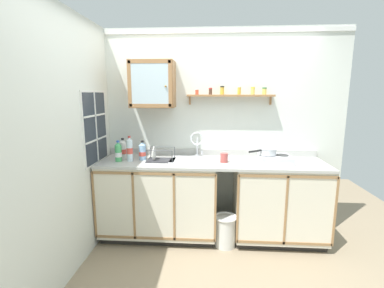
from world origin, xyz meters
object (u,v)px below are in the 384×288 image
(dish_rack, at_px, (160,158))
(trash_bin, at_px, (225,230))
(sink, at_px, (195,162))
(bottle_water_blue_0, at_px, (143,151))
(mug, at_px, (224,158))
(bottle_soda_green_1, at_px, (118,152))
(saucepan, at_px, (267,151))
(hot_plate_stove, at_px, (275,159))
(bottle_opaque_white_2, at_px, (123,150))
(bottle_water_clear_3, at_px, (130,150))
(wall_cabinet, at_px, (153,84))

(dish_rack, relative_size, trash_bin, 0.88)
(sink, distance_m, bottle_water_blue_0, 0.64)
(mug, relative_size, trash_bin, 0.35)
(bottle_soda_green_1, xyz_separation_m, dish_rack, (0.48, 0.06, -0.08))
(sink, bearing_deg, saucepan, -1.25)
(hot_plate_stove, bearing_deg, bottle_opaque_white_2, 178.60)
(sink, xyz_separation_m, hot_plate_stove, (0.93, -0.04, 0.07))
(bottle_soda_green_1, distance_m, bottle_water_clear_3, 0.14)
(bottle_soda_green_1, distance_m, dish_rack, 0.49)
(hot_plate_stove, distance_m, bottle_opaque_white_2, 1.81)
(bottle_opaque_white_2, relative_size, mug, 1.98)
(saucepan, height_order, bottle_water_clear_3, bottle_water_clear_3)
(bottle_soda_green_1, distance_m, trash_bin, 1.54)
(sink, relative_size, saucepan, 1.65)
(mug, height_order, trash_bin, mug)
(bottle_opaque_white_2, relative_size, dish_rack, 0.79)
(bottle_water_blue_0, distance_m, dish_rack, 0.23)
(sink, xyz_separation_m, wall_cabinet, (-0.51, 0.12, 0.92))
(dish_rack, xyz_separation_m, wall_cabinet, (-0.10, 0.18, 0.87))
(sink, relative_size, hot_plate_stove, 1.58)
(mug, xyz_separation_m, wall_cabinet, (-0.86, 0.20, 0.84))
(hot_plate_stove, xyz_separation_m, mug, (-0.59, -0.04, 0.01))
(sink, bearing_deg, hot_plate_stove, -2.48)
(saucepan, height_order, bottle_soda_green_1, bottle_soda_green_1)
(bottle_water_clear_3, relative_size, dish_rack, 0.92)
(hot_plate_stove, distance_m, bottle_water_blue_0, 1.56)
(hot_plate_stove, relative_size, saucepan, 1.05)
(hot_plate_stove, xyz_separation_m, bottle_opaque_white_2, (-1.80, 0.04, 0.07))
(bottle_soda_green_1, relative_size, wall_cabinet, 0.45)
(bottle_opaque_white_2, bearing_deg, dish_rack, -7.42)
(sink, relative_size, bottle_opaque_white_2, 2.22)
(bottle_water_blue_0, relative_size, trash_bin, 0.64)
(hot_plate_stove, height_order, bottle_soda_green_1, bottle_soda_green_1)
(hot_plate_stove, xyz_separation_m, dish_rack, (-1.34, -0.02, -0.01))
(bottle_water_blue_0, relative_size, wall_cabinet, 0.43)
(bottle_water_blue_0, bearing_deg, bottle_soda_green_1, -159.70)
(bottle_water_blue_0, xyz_separation_m, bottle_soda_green_1, (-0.26, -0.10, 0.01))
(trash_bin, bearing_deg, saucepan, 24.66)
(sink, height_order, bottle_water_clear_3, sink)
(trash_bin, bearing_deg, bottle_water_clear_3, 173.09)
(saucepan, height_order, mug, saucepan)
(mug, bearing_deg, bottle_water_blue_0, 176.46)
(dish_rack, height_order, wall_cabinet, wall_cabinet)
(saucepan, xyz_separation_m, bottle_opaque_white_2, (-1.71, 0.02, -0.01))
(dish_rack, distance_m, trash_bin, 1.13)
(trash_bin, bearing_deg, wall_cabinet, 157.89)
(bottle_water_clear_3, xyz_separation_m, mug, (1.10, 0.02, -0.08))
(sink, bearing_deg, bottle_water_blue_0, -178.05)
(mug, xyz_separation_m, trash_bin, (0.02, -0.15, -0.82))
(bottle_opaque_white_2, bearing_deg, sink, -0.25)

